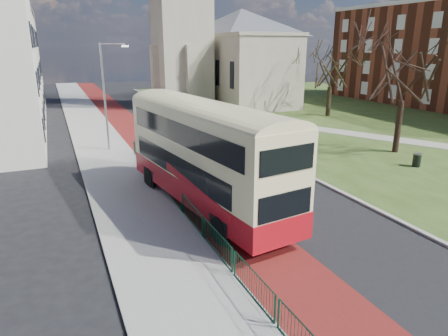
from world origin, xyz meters
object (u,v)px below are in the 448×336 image
streetlamp (106,92)px  litter_bin (417,160)px  bus (205,151)px  winter_tree_far (332,63)px  winter_tree_near (407,58)px

streetlamp → litter_bin: size_ratio=8.78×
streetlamp → bus: bearing=-78.5°
winter_tree_far → litter_bin: winter_tree_far is taller
litter_bin → winter_tree_near: bearing=64.2°
streetlamp → winter_tree_near: 22.29m
winter_tree_near → winter_tree_far: 16.60m
winter_tree_near → litter_bin: size_ratio=11.11×
winter_tree_far → bus: bearing=-138.8°
winter_tree_near → winter_tree_far: size_ratio=1.18×
streetlamp → bus: (2.77, -13.63, -1.62)m
bus → litter_bin: bus is taller
winter_tree_near → winter_tree_far: bearing=70.6°
bus → litter_bin: (15.65, 0.86, -2.47)m
litter_bin → streetlamp: bearing=145.3°
winter_tree_far → litter_bin: size_ratio=9.38×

